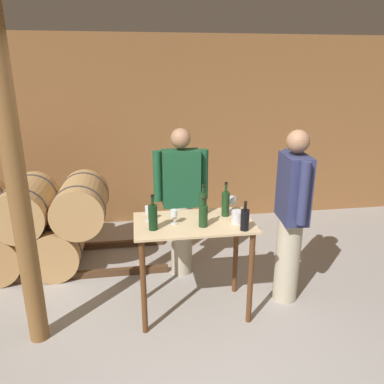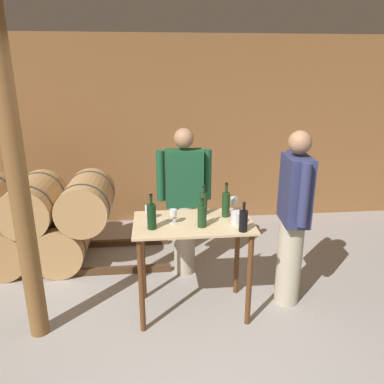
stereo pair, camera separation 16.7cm
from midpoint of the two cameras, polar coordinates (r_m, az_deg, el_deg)
name	(u,v)px [view 1 (the left image)]	position (r m, az deg, el deg)	size (l,w,h in m)	color
ground_plane	(214,355)	(3.36, 1.90, -23.56)	(14.00, 14.00, 0.00)	#9E9993
back_wall	(173,132)	(5.55, -3.74, 9.05)	(8.40, 0.05, 2.70)	brown
barrel_rack	(16,227)	(4.77, -26.17, -4.83)	(3.69, 0.90, 1.07)	#4C331E
tasting_table	(194,242)	(3.45, -1.14, -7.59)	(1.07, 0.63, 0.93)	#D1B284
wooden_post	(18,191)	(3.18, -26.39, 0.13)	(0.16, 0.16, 2.70)	brown
wine_bottle_far_left	(153,217)	(3.20, -7.46, -3.76)	(0.08, 0.08, 0.31)	black
wine_bottle_left	(203,215)	(3.24, 0.25, -3.60)	(0.08, 0.08, 0.27)	#193819
wine_bottle_center	(203,203)	(3.51, 0.34, -1.66)	(0.07, 0.07, 0.29)	#193819
wine_bottle_right	(226,203)	(3.47, 3.77, -1.72)	(0.07, 0.07, 0.33)	#193819
wine_bottle_far_right	(245,219)	(3.19, 6.57, -4.15)	(0.07, 0.07, 0.26)	black
wine_glass_near_left	(148,211)	(3.40, -8.10, -2.86)	(0.06, 0.06, 0.14)	silver
wine_glass_near_center	(174,214)	(3.30, -4.22, -3.32)	(0.06, 0.06, 0.13)	silver
wine_glass_near_right	(233,201)	(3.63, 4.94, -1.31)	(0.07, 0.07, 0.14)	silver
ice_bucket	(238,217)	(3.35, 5.57, -3.83)	(0.11, 0.11, 0.11)	silver
person_host	(181,200)	(4.08, -2.84, -1.24)	(0.59, 0.24, 1.66)	#B7AD93
person_visitor_with_scarf	(291,215)	(3.67, 13.65, -3.41)	(0.25, 0.59, 1.73)	#B7AD93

